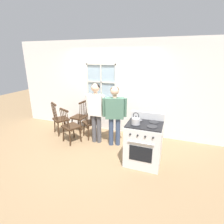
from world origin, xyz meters
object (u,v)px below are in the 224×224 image
object	(u,v)px
person_teen_center	(115,110)
stove	(144,143)
chair_near_stove	(70,127)
kettle	(136,120)
chair_near_wall	(60,119)
person_elderly_left	(96,107)
chair_center_cluster	(80,117)
potted_plant	(101,98)
chair_by_window	(92,123)
handbag	(95,113)

from	to	relation	value
person_teen_center	stove	distance (m)	1.13
chair_near_stove	kettle	xyz separation A→B (m)	(1.85, -0.43, 0.58)
chair_near_wall	person_elderly_left	bearing A→B (deg)	-151.19
chair_near_wall	chair_center_cluster	bearing A→B (deg)	-105.06
potted_plant	chair_by_window	bearing A→B (deg)	-95.30
chair_near_stove	chair_near_wall	bearing A→B (deg)	-6.26
potted_plant	stove	bearing A→B (deg)	-40.94
chair_center_cluster	person_teen_center	distance (m)	1.50
chair_near_wall	potted_plant	distance (m)	1.39
kettle	stove	bearing A→B (deg)	38.58
handbag	chair_center_cluster	bearing A→B (deg)	149.90
chair_near_wall	stove	bearing A→B (deg)	-159.34
chair_center_cluster	person_elderly_left	distance (m)	1.10
chair_near_stove	person_elderly_left	distance (m)	0.88
person_teen_center	kettle	bearing A→B (deg)	-63.19
stove	handbag	bearing A→B (deg)	156.82
chair_near_stove	potted_plant	xyz separation A→B (m)	(0.45, 1.06, 0.60)
chair_near_wall	kettle	bearing A→B (deg)	-163.07
chair_by_window	chair_near_stove	world-z (taller)	same
chair_by_window	stove	xyz separation A→B (m)	(1.62, -0.76, 0.03)
chair_near_wall	stove	xyz separation A→B (m)	(2.62, -0.68, 0.03)
stove	potted_plant	bearing A→B (deg)	139.06
chair_near_wall	kettle	world-z (taller)	kettle
person_teen_center	kettle	xyz separation A→B (m)	(0.69, -0.68, 0.07)
kettle	potted_plant	world-z (taller)	potted_plant
person_teen_center	potted_plant	distance (m)	1.08
chair_near_wall	chair_by_window	bearing A→B (deg)	-140.02
chair_center_cluster	person_teen_center	world-z (taller)	person_teen_center
chair_near_wall	chair_center_cluster	distance (m)	0.57
chair_near_wall	person_elderly_left	xyz separation A→B (m)	(1.26, -0.14, 0.54)
person_elderly_left	stove	size ratio (longest dim) A/B	1.48
person_elderly_left	chair_center_cluster	bearing A→B (deg)	144.41
kettle	chair_near_stove	bearing A→B (deg)	166.98
stove	kettle	size ratio (longest dim) A/B	4.39
chair_near_stove	potted_plant	world-z (taller)	potted_plant
potted_plant	handbag	bearing A→B (deg)	-80.18
person_elderly_left	kettle	bearing A→B (deg)	-32.79
kettle	handbag	xyz separation A→B (m)	(-1.27, 0.75, -0.23)
chair_by_window	potted_plant	world-z (taller)	potted_plant
chair_center_cluster	person_elderly_left	size ratio (longest dim) A/B	0.60
person_teen_center	potted_plant	xyz separation A→B (m)	(-0.71, 0.81, 0.09)
potted_plant	handbag	world-z (taller)	potted_plant
chair_near_wall	person_elderly_left	world-z (taller)	person_elderly_left
person_elderly_left	stove	distance (m)	1.55
chair_near_wall	person_teen_center	size ratio (longest dim) A/B	0.62
chair_center_cluster	handbag	world-z (taller)	same
chair_by_window	chair_center_cluster	distance (m)	0.62
chair_center_cluster	chair_near_stove	size ratio (longest dim) A/B	1.00
chair_by_window	chair_near_wall	world-z (taller)	same
chair_near_wall	person_elderly_left	size ratio (longest dim) A/B	0.60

